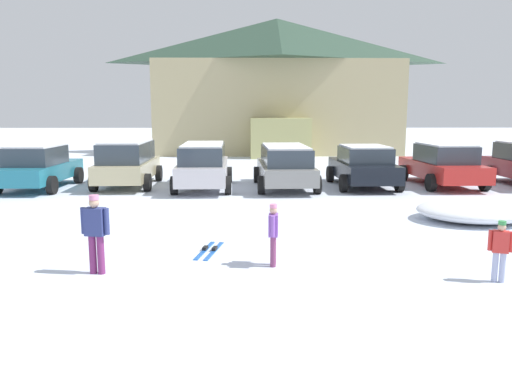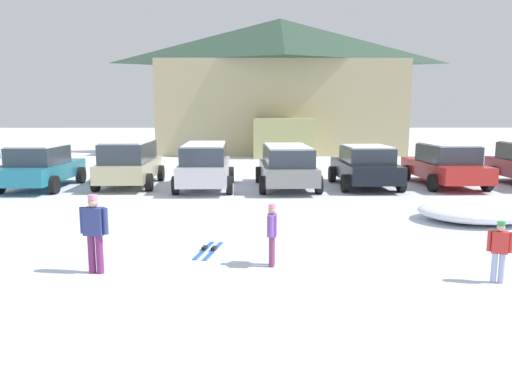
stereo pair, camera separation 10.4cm
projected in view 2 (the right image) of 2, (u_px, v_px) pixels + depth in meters
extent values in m
cube|color=tan|center=(279.00, 108.00, 34.24)|extent=(15.86, 7.17, 6.01)
pyramid|color=#294233|center=(280.00, 41.00, 33.52)|extent=(16.46, 7.77, 2.92)
cube|color=tan|center=(283.00, 138.00, 30.13)|extent=(3.61, 1.81, 2.40)
cylinder|color=black|center=(3.00, 173.00, 20.32)|extent=(0.22, 0.64, 0.64)
cube|color=teal|center=(42.00, 172.00, 18.43)|extent=(1.82, 4.28, 0.59)
cube|color=#2D3842|center=(39.00, 155.00, 18.12)|extent=(1.58, 2.23, 0.65)
cube|color=white|center=(38.00, 146.00, 18.06)|extent=(1.48, 2.12, 0.06)
cylinder|color=black|center=(33.00, 175.00, 19.78)|extent=(0.23, 0.64, 0.64)
cylinder|color=black|center=(81.00, 175.00, 19.78)|extent=(0.23, 0.64, 0.64)
cylinder|color=black|center=(54.00, 185.00, 17.17)|extent=(0.23, 0.64, 0.64)
cube|color=tan|center=(130.00, 169.00, 19.00)|extent=(1.85, 4.36, 0.63)
cube|color=#2D3842|center=(129.00, 152.00, 18.81)|extent=(1.62, 3.32, 0.71)
cube|color=white|center=(128.00, 141.00, 18.74)|extent=(1.51, 3.15, 0.06)
cylinder|color=black|center=(114.00, 173.00, 20.35)|extent=(0.23, 0.64, 0.64)
cylinder|color=black|center=(161.00, 173.00, 20.40)|extent=(0.23, 0.64, 0.64)
cylinder|color=black|center=(95.00, 183.00, 17.70)|extent=(0.23, 0.64, 0.64)
cylinder|color=black|center=(149.00, 182.00, 17.76)|extent=(0.23, 0.64, 0.64)
cube|color=silver|center=(205.00, 171.00, 18.40)|extent=(1.80, 4.60, 0.66)
cube|color=#2D3842|center=(205.00, 154.00, 18.21)|extent=(1.57, 3.50, 0.62)
cube|color=white|center=(205.00, 144.00, 18.15)|extent=(1.47, 3.33, 0.06)
cylinder|color=black|center=(185.00, 175.00, 19.82)|extent=(0.23, 0.64, 0.64)
cylinder|color=black|center=(231.00, 175.00, 19.88)|extent=(0.23, 0.64, 0.64)
cylinder|color=black|center=(176.00, 185.00, 17.03)|extent=(0.23, 0.64, 0.64)
cylinder|color=black|center=(229.00, 185.00, 17.08)|extent=(0.23, 0.64, 0.64)
cube|color=gray|center=(287.00, 171.00, 18.49)|extent=(1.96, 4.68, 0.59)
cube|color=#2D3842|center=(287.00, 156.00, 18.31)|extent=(1.71, 3.56, 0.62)
cube|color=white|center=(287.00, 146.00, 18.25)|extent=(1.59, 3.38, 0.06)
cylinder|color=black|center=(259.00, 175.00, 19.91)|extent=(0.24, 0.65, 0.64)
cylinder|color=black|center=(307.00, 174.00, 19.99)|extent=(0.24, 0.65, 0.64)
cylinder|color=black|center=(263.00, 185.00, 17.09)|extent=(0.24, 0.65, 0.64)
cylinder|color=black|center=(319.00, 185.00, 17.17)|extent=(0.24, 0.65, 0.64)
cube|color=black|center=(365.00, 170.00, 18.75)|extent=(1.94, 4.17, 0.63)
cube|color=#2D3842|center=(367.00, 155.00, 18.45)|extent=(1.68, 2.19, 0.56)
cube|color=white|center=(367.00, 146.00, 18.40)|extent=(1.56, 2.08, 0.06)
cylinder|color=black|center=(332.00, 174.00, 20.04)|extent=(0.23, 0.64, 0.64)
cylinder|color=black|center=(381.00, 174.00, 20.10)|extent=(0.23, 0.64, 0.64)
cylinder|color=black|center=(345.00, 183.00, 17.51)|extent=(0.23, 0.64, 0.64)
cylinder|color=black|center=(401.00, 183.00, 17.57)|extent=(0.23, 0.64, 0.64)
cube|color=red|center=(444.00, 170.00, 19.03)|extent=(2.00, 4.61, 0.60)
cube|color=#2D3842|center=(448.00, 154.00, 18.71)|extent=(1.70, 2.42, 0.64)
cube|color=white|center=(448.00, 145.00, 18.65)|extent=(1.58, 2.30, 0.06)
cylinder|color=black|center=(406.00, 173.00, 20.43)|extent=(0.24, 0.65, 0.64)
cylinder|color=black|center=(453.00, 173.00, 20.52)|extent=(0.24, 0.65, 0.64)
cylinder|color=black|center=(433.00, 183.00, 17.65)|extent=(0.24, 0.65, 0.64)
cylinder|color=black|center=(487.00, 182.00, 17.74)|extent=(0.24, 0.65, 0.64)
cylinder|color=black|center=(492.00, 174.00, 20.13)|extent=(0.23, 0.64, 0.64)
cylinder|color=#752A62|center=(92.00, 254.00, 8.79)|extent=(0.13, 0.13, 0.69)
cylinder|color=#752A62|center=(100.00, 254.00, 8.77)|extent=(0.13, 0.13, 0.69)
cube|color=navy|center=(94.00, 221.00, 8.68)|extent=(0.37, 0.26, 0.49)
cylinder|color=navy|center=(82.00, 220.00, 8.72)|extent=(0.09, 0.09, 0.46)
cylinder|color=navy|center=(105.00, 221.00, 8.65)|extent=(0.09, 0.09, 0.46)
sphere|color=tan|center=(93.00, 203.00, 8.63)|extent=(0.18, 0.18, 0.18)
cylinder|color=pink|center=(93.00, 197.00, 8.62)|extent=(0.17, 0.17, 0.08)
cylinder|color=#A4ACD2|center=(494.00, 267.00, 8.31)|extent=(0.09, 0.09, 0.51)
cylinder|color=#A4ACD2|center=(502.00, 268.00, 8.28)|extent=(0.09, 0.09, 0.51)
cube|color=red|center=(500.00, 242.00, 8.22)|extent=(0.29, 0.23, 0.36)
cylinder|color=red|center=(489.00, 241.00, 8.28)|extent=(0.07, 0.07, 0.35)
cylinder|color=red|center=(511.00, 243.00, 8.17)|extent=(0.07, 0.07, 0.35)
sphere|color=tan|center=(501.00, 228.00, 8.18)|extent=(0.13, 0.13, 0.13)
cylinder|color=#39904B|center=(501.00, 223.00, 8.17)|extent=(0.13, 0.13, 0.06)
cylinder|color=#7A3761|center=(272.00, 252.00, 9.14)|extent=(0.10, 0.10, 0.57)
cylinder|color=#7A3761|center=(272.00, 250.00, 9.26)|extent=(0.10, 0.10, 0.57)
cube|color=purple|center=(272.00, 225.00, 9.12)|extent=(0.19, 0.29, 0.40)
cylinder|color=purple|center=(271.00, 227.00, 8.94)|extent=(0.08, 0.08, 0.38)
cylinder|color=purple|center=(273.00, 222.00, 9.29)|extent=(0.08, 0.08, 0.38)
sphere|color=tan|center=(272.00, 210.00, 9.08)|extent=(0.15, 0.15, 0.15)
cylinder|color=pink|center=(272.00, 206.00, 9.06)|extent=(0.14, 0.14, 0.07)
cube|color=blue|center=(213.00, 251.00, 10.19)|extent=(0.34, 1.33, 0.02)
cube|color=black|center=(214.00, 248.00, 10.23)|extent=(0.12, 0.21, 0.06)
cube|color=blue|center=(204.00, 250.00, 10.23)|extent=(0.34, 1.33, 0.02)
cube|color=black|center=(205.00, 248.00, 10.27)|extent=(0.12, 0.21, 0.06)
ellipsoid|color=silver|center=(475.00, 211.00, 12.98)|extent=(2.94, 2.35, 0.51)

